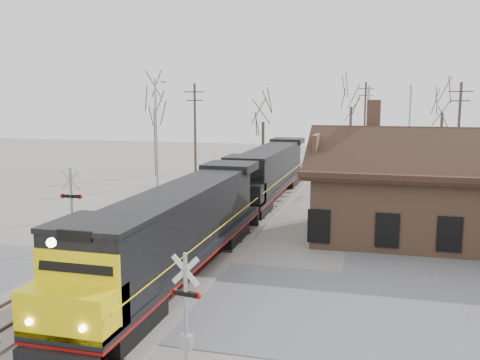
# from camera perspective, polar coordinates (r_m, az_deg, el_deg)

# --- Properties ---
(ground) EXTENTS (140.00, 140.00, 0.00)m
(ground) POSITION_cam_1_polar(r_m,az_deg,el_deg) (23.00, -8.17, -11.79)
(ground) COLOR gray
(ground) RESTS_ON ground
(road) EXTENTS (60.00, 9.00, 0.03)m
(road) POSITION_cam_1_polar(r_m,az_deg,el_deg) (23.00, -8.17, -11.75)
(road) COLOR #5C5C61
(road) RESTS_ON ground
(track_main) EXTENTS (3.40, 90.00, 0.24)m
(track_main) POSITION_cam_1_polar(r_m,az_deg,el_deg) (36.68, 1.08, -3.75)
(track_main) COLOR gray
(track_main) RESTS_ON ground
(track_siding) EXTENTS (3.40, 90.00, 0.24)m
(track_siding) POSITION_cam_1_polar(r_m,az_deg,el_deg) (37.99, -5.53, -3.35)
(track_siding) COLOR gray
(track_siding) RESTS_ON ground
(depot) EXTENTS (15.20, 9.31, 7.90)m
(depot) POSITION_cam_1_polar(r_m,az_deg,el_deg) (32.42, 20.78, -1.79)
(depot) COLOR #8E6549
(depot) RESTS_ON ground
(locomotive_lead) EXTENTS (2.85, 19.11, 4.24)m
(locomotive_lead) POSITION_cam_1_polar(r_m,az_deg,el_deg) (23.56, -6.95, -5.58)
(locomotive_lead) COLOR black
(locomotive_lead) RESTS_ON ground
(locomotive_trailing) EXTENTS (2.85, 19.11, 4.01)m
(locomotive_trailing) POSITION_cam_1_polar(r_m,az_deg,el_deg) (41.83, 3.01, 0.82)
(locomotive_trailing) COLOR black
(locomotive_trailing) RESTS_ON ground
(crossbuck_near) EXTENTS (1.02, 0.27, 3.56)m
(crossbuck_near) POSITION_cam_1_polar(r_m,az_deg,el_deg) (16.48, -5.77, -13.95)
(crossbuck_near) COLOR #A5A8AD
(crossbuck_near) RESTS_ON ground
(crossbuck_far) EXTENTS (1.25, 0.33, 4.39)m
(crossbuck_far) POSITION_cam_1_polar(r_m,az_deg,el_deg) (29.91, -17.48, -3.20)
(crossbuck_far) COLOR #A5A8AD
(crossbuck_far) RESTS_ON ground
(streetlight_a) EXTENTS (0.25, 2.04, 9.35)m
(streetlight_a) POSITION_cam_1_polar(r_m,az_deg,el_deg) (39.76, -8.84, 4.64)
(streetlight_a) COLOR #A5A8AD
(streetlight_a) RESTS_ON ground
(streetlight_b) EXTENTS (0.25, 2.04, 8.86)m
(streetlight_b) POSITION_cam_1_polar(r_m,az_deg,el_deg) (40.11, 13.39, 4.18)
(streetlight_b) COLOR #A5A8AD
(streetlight_b) RESTS_ON ground
(streetlight_c) EXTENTS (0.25, 2.04, 9.16)m
(streetlight_c) POSITION_cam_1_polar(r_m,az_deg,el_deg) (53.08, 17.59, 5.26)
(streetlight_c) COLOR #A5A8AD
(streetlight_c) RESTS_ON ground
(utility_pole_a) EXTENTS (2.00, 0.24, 9.33)m
(utility_pole_a) POSITION_cam_1_polar(r_m,az_deg,el_deg) (50.90, -4.81, 5.25)
(utility_pole_a) COLOR #382D23
(utility_pole_a) RESTS_ON ground
(utility_pole_b) EXTENTS (2.00, 0.24, 9.86)m
(utility_pole_b) POSITION_cam_1_polar(r_m,az_deg,el_deg) (67.24, 13.16, 6.15)
(utility_pole_b) COLOR #382D23
(utility_pole_b) RESTS_ON ground
(utility_pole_c) EXTENTS (2.00, 0.24, 9.33)m
(utility_pole_c) POSITION_cam_1_polar(r_m,az_deg,el_deg) (50.35, 22.26, 4.58)
(utility_pole_c) COLOR #382D23
(utility_pole_c) RESTS_ON ground
(tree_a) EXTENTS (4.59, 4.59, 11.25)m
(tree_a) POSITION_cam_1_polar(r_m,az_deg,el_deg) (55.57, -9.09, 8.70)
(tree_a) COLOR #382D23
(tree_a) RESTS_ON ground
(tree_b) EXTENTS (3.64, 3.64, 8.92)m
(tree_b) POSITION_cam_1_polar(r_m,az_deg,el_deg) (56.49, 2.49, 7.10)
(tree_b) COLOR #382D23
(tree_b) RESTS_ON ground
(tree_c) EXTENTS (4.61, 4.61, 11.28)m
(tree_c) POSITION_cam_1_polar(r_m,az_deg,el_deg) (65.49, 11.80, 8.66)
(tree_c) COLOR #382D23
(tree_c) RESTS_ON ground
(tree_d) EXTENTS (4.22, 4.22, 10.33)m
(tree_d) POSITION_cam_1_polar(r_m,az_deg,el_deg) (64.75, 20.82, 7.66)
(tree_d) COLOR #382D23
(tree_d) RESTS_ON ground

